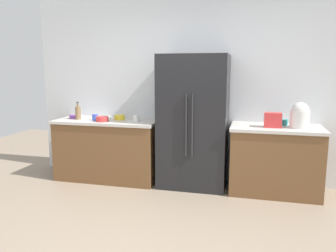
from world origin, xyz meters
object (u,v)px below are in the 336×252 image
object	(u,v)px
toaster	(273,120)
bottle_a	(78,113)
refrigerator	(193,122)
cup_a	(284,122)
cup_c	(95,117)
bowl_c	(120,117)
cup_b	(136,118)
bowl_a	(102,119)
bowl_b	(74,117)
rice_cooker	(300,115)

from	to	relation	value
toaster	bottle_a	size ratio (longest dim) A/B	0.82
refrigerator	cup_a	world-z (taller)	refrigerator
refrigerator	toaster	bearing A→B (deg)	-4.21
cup_c	bowl_c	distance (m)	0.35
cup_b	bowl_a	bearing A→B (deg)	-168.26
bowl_b	cup_c	bearing A→B (deg)	-16.02
bottle_a	bowl_c	world-z (taller)	bottle_a
toaster	bowl_c	xyz separation A→B (m)	(-2.14, 0.14, -0.06)
toaster	cup_c	bearing A→B (deg)	-179.66
rice_cooker	bowl_b	bearing A→B (deg)	178.96
bottle_a	cup_a	distance (m)	2.91
rice_cooker	bottle_a	distance (m)	3.07
cup_c	rice_cooker	bearing A→B (deg)	1.14
toaster	cup_c	size ratio (longest dim) A/B	2.47
refrigerator	cup_c	size ratio (longest dim) A/B	21.05
rice_cooker	bowl_c	world-z (taller)	rice_cooker
toaster	rice_cooker	distance (m)	0.33
refrigerator	bottle_a	world-z (taller)	refrigerator
cup_a	bowl_c	distance (m)	2.31
refrigerator	cup_c	bearing A→B (deg)	-176.36
bowl_c	bowl_a	bearing A→B (deg)	-127.50
cup_a	cup_c	world-z (taller)	cup_c
bottle_a	bowl_a	bearing A→B (deg)	-12.50
bottle_a	bowl_a	world-z (taller)	bottle_a
rice_cooker	bowl_a	xyz separation A→B (m)	(-2.64, -0.13, -0.12)
refrigerator	rice_cooker	bearing A→B (deg)	-1.50
rice_cooker	cup_c	distance (m)	2.79
cup_a	bottle_a	bearing A→B (deg)	-175.88
bowl_a	rice_cooker	bearing A→B (deg)	2.78
toaster	bowl_a	size ratio (longest dim) A/B	1.20
cup_c	bowl_a	bearing A→B (deg)	-26.11
cup_c	bowl_c	xyz separation A→B (m)	(0.32, 0.15, -0.01)
bowl_a	bowl_b	world-z (taller)	bowl_a
rice_cooker	cup_a	size ratio (longest dim) A/B	3.55
rice_cooker	bowl_c	distance (m)	2.47
cup_b	cup_c	distance (m)	0.62
cup_c	cup_b	bearing A→B (deg)	2.40
rice_cooker	bowl_a	size ratio (longest dim) A/B	1.83
bowl_a	cup_a	bearing A→B (deg)	7.01
bowl_a	bottle_a	bearing A→B (deg)	167.50
toaster	bowl_b	bearing A→B (deg)	178.02
rice_cooker	refrigerator	bearing A→B (deg)	178.50
bottle_a	cup_b	xyz separation A→B (m)	(0.91, 0.00, -0.05)
bottle_a	cup_b	distance (m)	0.91
bottle_a	bowl_b	xyz separation A→B (m)	(-0.11, 0.09, -0.08)
rice_cooker	bowl_a	bearing A→B (deg)	-177.22
cup_a	bowl_b	bearing A→B (deg)	-177.75
toaster	cup_a	distance (m)	0.28
bottle_a	bowl_c	xyz separation A→B (m)	(0.60, 0.13, -0.07)
rice_cooker	cup_b	bearing A→B (deg)	-179.23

